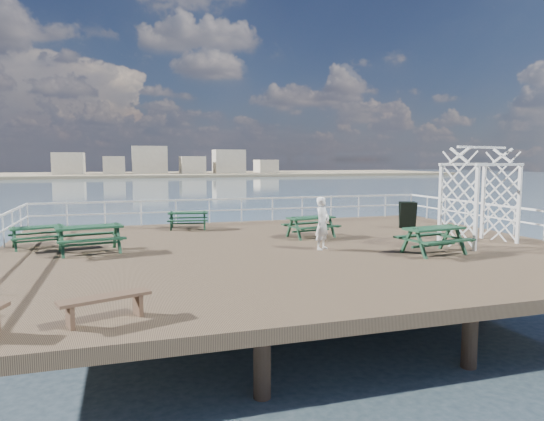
{
  "coord_description": "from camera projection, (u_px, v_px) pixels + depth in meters",
  "views": [
    {
      "loc": [
        -5.03,
        -14.55,
        2.82
      ],
      "look_at": [
        -0.28,
        1.13,
        1.1
      ],
      "focal_mm": 32.0,
      "sensor_mm": 36.0,
      "label": 1
    }
  ],
  "objects": [
    {
      "name": "ground",
      "position": [
        290.0,
        252.0,
        15.61
      ],
      "size": [
        18.0,
        14.0,
        0.3
      ],
      "primitive_type": "cube",
      "color": "brown",
      "rests_on": "ground"
    },
    {
      "name": "railing",
      "position": [
        266.0,
        213.0,
        17.93
      ],
      "size": [
        17.77,
        13.76,
        1.1
      ],
      "color": "silver",
      "rests_on": "ground"
    },
    {
      "name": "sea_backdrop",
      "position": [
        186.0,
        171.0,
        146.87
      ],
      "size": [
        300.0,
        300.0,
        9.2
      ],
      "color": "#3D5566",
      "rests_on": "ground"
    },
    {
      "name": "picnic_table_b",
      "position": [
        188.0,
        217.0,
        19.82
      ],
      "size": [
        1.78,
        1.52,
        0.78
      ],
      "rotation": [
        0.0,
        0.0,
        -0.15
      ],
      "color": "#13351F",
      "rests_on": "ground"
    },
    {
      "name": "trellis_arbor",
      "position": [
        480.0,
        201.0,
        16.1
      ],
      "size": [
        2.92,
        2.11,
        3.26
      ],
      "rotation": [
        0.0,
        0.0,
        0.3
      ],
      "color": "silver",
      "rests_on": "ground"
    },
    {
      "name": "picnic_table_a",
      "position": [
        37.0,
        232.0,
        15.58
      ],
      "size": [
        1.88,
        1.66,
        0.77
      ],
      "rotation": [
        0.0,
        0.0,
        0.27
      ],
      "color": "#13351F",
      "rests_on": "ground"
    },
    {
      "name": "picnic_table_e",
      "position": [
        434.0,
        235.0,
        14.57
      ],
      "size": [
        2.07,
        1.76,
        0.91
      ],
      "rotation": [
        0.0,
        0.0,
        0.15
      ],
      "color": "#13351F",
      "rests_on": "ground"
    },
    {
      "name": "picnic_table_c",
      "position": [
        311.0,
        222.0,
        17.69
      ],
      "size": [
        1.96,
        1.69,
        0.84
      ],
      "rotation": [
        0.0,
        0.0,
        0.18
      ],
      "color": "#13351F",
      "rests_on": "ground"
    },
    {
      "name": "flat_bench_near",
      "position": [
        105.0,
        302.0,
        8.47
      ],
      "size": [
        1.61,
        0.88,
        0.45
      ],
      "rotation": [
        0.0,
        0.0,
        0.34
      ],
      "color": "brown",
      "rests_on": "ground"
    },
    {
      "name": "person",
      "position": [
        322.0,
        223.0,
        15.23
      ],
      "size": [
        0.72,
        0.69,
        1.66
      ],
      "primitive_type": "imported",
      "rotation": [
        0.0,
        0.0,
        0.66
      ],
      "color": "white",
      "rests_on": "ground"
    },
    {
      "name": "sandwich_board",
      "position": [
        408.0,
        215.0,
        20.01
      ],
      "size": [
        0.81,
        0.7,
        1.11
      ],
      "rotation": [
        0.0,
        0.0,
        -0.35
      ],
      "color": "black",
      "rests_on": "ground"
    },
    {
      "name": "picnic_table_d",
      "position": [
        89.0,
        233.0,
        14.71
      ],
      "size": [
        2.16,
        1.87,
        0.93
      ],
      "rotation": [
        0.0,
        0.0,
        0.19
      ],
      "color": "#13351F",
      "rests_on": "ground"
    }
  ]
}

